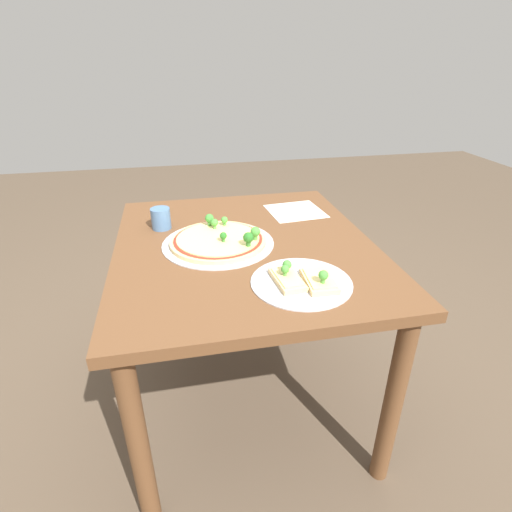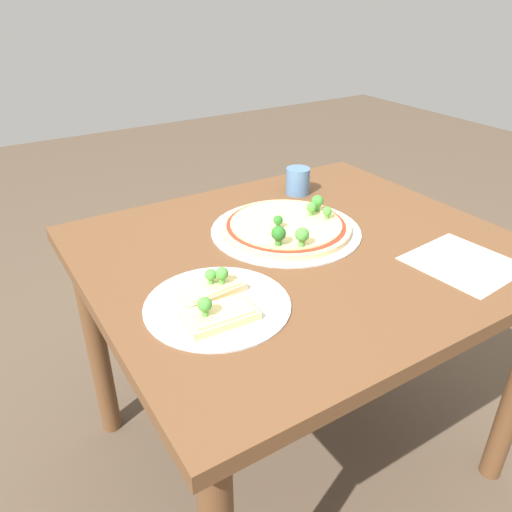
% 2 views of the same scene
% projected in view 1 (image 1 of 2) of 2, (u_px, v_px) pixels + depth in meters
% --- Properties ---
extents(ground_plane, '(8.00, 8.00, 0.00)m').
position_uv_depth(ground_plane, '(247.00, 393.00, 1.74)').
color(ground_plane, brown).
extents(dining_table, '(1.03, 0.90, 0.73)m').
position_uv_depth(dining_table, '(245.00, 268.00, 1.46)').
color(dining_table, brown).
rests_on(dining_table, ground_plane).
extents(pizza_tray_whole, '(0.39, 0.39, 0.07)m').
position_uv_depth(pizza_tray_whole, '(219.00, 240.00, 1.40)').
color(pizza_tray_whole, '#B7B7BC').
rests_on(pizza_tray_whole, dining_table).
extents(pizza_tray_slice, '(0.30, 0.30, 0.06)m').
position_uv_depth(pizza_tray_slice, '(303.00, 280.00, 1.16)').
color(pizza_tray_slice, '#B7B7BC').
rests_on(pizza_tray_slice, dining_table).
extents(drinking_cup, '(0.07, 0.07, 0.08)m').
position_uv_depth(drinking_cup, '(161.00, 219.00, 1.51)').
color(drinking_cup, '#4C7099').
rests_on(drinking_cup, dining_table).
extents(paper_menu, '(0.23, 0.24, 0.00)m').
position_uv_depth(paper_menu, '(295.00, 211.00, 1.69)').
color(paper_menu, silver).
rests_on(paper_menu, dining_table).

